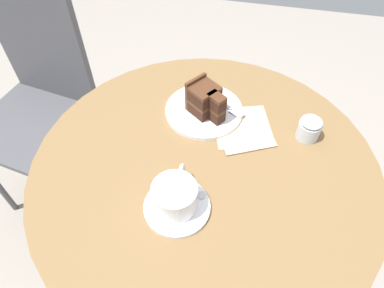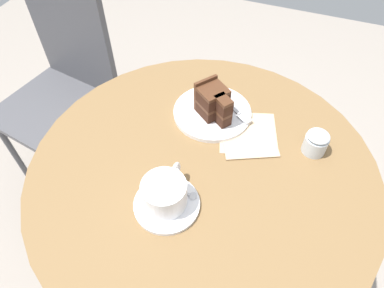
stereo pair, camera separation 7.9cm
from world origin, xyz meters
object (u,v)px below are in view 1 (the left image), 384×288
Objects in this scene: saucer at (177,207)px; coffee_cup at (175,196)px; cake_slice at (205,100)px; cake_plate at (204,111)px; sugar_pot at (309,128)px; napkin at (243,129)px; teaspoon at (190,193)px; cafe_chair at (39,92)px; fork at (226,106)px.

coffee_cup is at bearing 44.90° from saucer.
cake_slice is at bearing -0.92° from saucer.
saucer is at bearing -135.10° from coffee_cup.
cake_plate is at bearing -1.13° from coffee_cup.
coffee_cup reaches higher than sugar_pot.
coffee_cup is at bearing 178.87° from cake_plate.
sugar_pot is at bearing -86.74° from napkin.
teaspoon is 0.45× the size of cake_plate.
cafe_chair is (0.17, 0.64, -0.24)m from cake_slice.
fork reaches higher than teaspoon.
napkin is 0.16m from sugar_pot.
cake_slice reaches higher than napkin.
teaspoon reaches higher than napkin.
fork is (0.31, -0.06, -0.03)m from coffee_cup.
napkin is at bearing -24.50° from coffee_cup.
coffee_cup is 1.37× the size of teaspoon.
sugar_pot is at bearing -96.54° from cake_plate.
saucer is 1.52× the size of teaspoon.
cake_slice is at bearing 94.56° from teaspoon.
cake_slice is at bearing -4.73° from cafe_chair.
coffee_cup is 1.19× the size of cake_slice.
teaspoon is 0.26m from cake_plate.
teaspoon is 0.87× the size of cake_slice.
napkin is at bearing -16.84° from fork.
coffee_cup is 0.66× the size of napkin.
saucer is 0.69× the size of cake_plate.
sugar_pot is at bearing 17.70° from fork.
cake_slice is 0.12m from napkin.
fork is at bearing 41.97° from napkin.
saucer is at bearing -120.04° from teaspoon.
napkin is 0.21× the size of cafe_chair.
coffee_cup is 0.32m from fork.
cake_slice is at bearing -158.81° from cake_plate.
cake_plate is 0.27m from sugar_pot.
cafe_chair reaches higher than cake_slice.
saucer is 0.30m from cake_plate.
cake_slice is 1.76× the size of sugar_pot.
cafe_chair reaches higher than fork.
teaspoon is 0.48× the size of napkin.
teaspoon is at bearing -30.86° from saucer.
fork reaches higher than cake_plate.
cake_plate is 0.23× the size of cafe_chair.
cake_slice reaches higher than coffee_cup.
fork is (0.32, -0.06, 0.01)m from saucer.
coffee_cup is 0.81m from cafe_chair.
sugar_pot reaches higher than saucer.
saucer is 1.04× the size of fork.
cafe_chair is at bearing -160.04° from fork.
cafe_chair reaches higher than coffee_cup.
cake_slice is at bearing -120.18° from fork.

